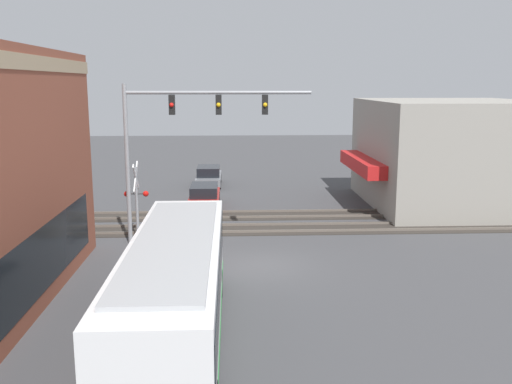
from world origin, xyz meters
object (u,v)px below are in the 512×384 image
parked_car_red (204,196)px  pedestrian_at_crossing (171,220)px  parked_car_grey (209,177)px  city_bus (175,287)px  crossing_signal (136,194)px

parked_car_red → pedestrian_at_crossing: (-6.76, 1.38, 0.17)m
parked_car_grey → pedestrian_at_crossing: bearing=174.4°
parked_car_grey → city_bus: bearing=180.0°
city_bus → parked_car_grey: city_bus is taller
city_bus → pedestrian_at_crossing: 12.10m
city_bus → crossing_signal: 11.76m
parked_car_grey → pedestrian_at_crossing: 14.19m
crossing_signal → pedestrian_at_crossing: bearing=-68.4°
city_bus → pedestrian_at_crossing: bearing=6.6°
crossing_signal → parked_car_grey: bearing=-11.2°
crossing_signal → pedestrian_at_crossing: size_ratio=2.33×
crossing_signal → parked_car_grey: size_ratio=0.82×
city_bus → parked_car_red: city_bus is taller
parked_car_grey → pedestrian_at_crossing: (-14.12, 1.38, 0.14)m
crossing_signal → parked_car_red: bearing=-21.5°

